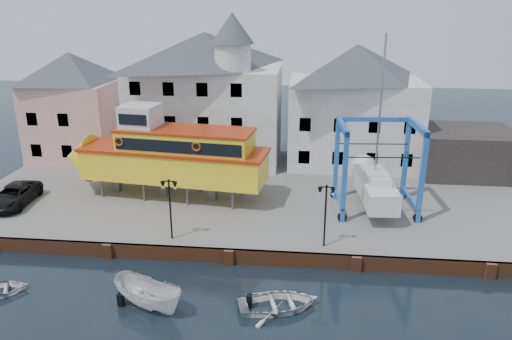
# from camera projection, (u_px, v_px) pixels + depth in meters

# --- Properties ---
(ground) EXTENTS (140.00, 140.00, 0.00)m
(ground) POSITION_uv_depth(u_px,v_px,m) (229.00, 264.00, 31.89)
(ground) COLOR #16222D
(ground) RESTS_ON ground
(hardstanding) EXTENTS (44.00, 22.00, 1.00)m
(hardstanding) POSITION_uv_depth(u_px,v_px,m) (249.00, 193.00, 42.07)
(hardstanding) COLOR #64625D
(hardstanding) RESTS_ON ground
(quay_wall) EXTENTS (44.00, 0.47, 1.00)m
(quay_wall) POSITION_uv_depth(u_px,v_px,m) (229.00, 256.00, 31.83)
(quay_wall) COLOR brown
(quay_wall) RESTS_ON ground
(building_pink) EXTENTS (8.00, 7.00, 10.30)m
(building_pink) POSITION_uv_depth(u_px,v_px,m) (74.00, 106.00, 48.59)
(building_pink) COLOR #D2988E
(building_pink) RESTS_ON hardstanding
(building_white_main) EXTENTS (14.00, 8.30, 14.00)m
(building_white_main) POSITION_uv_depth(u_px,v_px,m) (207.00, 96.00, 47.28)
(building_white_main) COLOR beige
(building_white_main) RESTS_ON hardstanding
(building_white_right) EXTENTS (12.00, 8.00, 11.20)m
(building_white_right) POSITION_uv_depth(u_px,v_px,m) (354.00, 105.00, 46.73)
(building_white_right) COLOR beige
(building_white_right) RESTS_ON hardstanding
(shed_dark) EXTENTS (8.00, 7.00, 4.00)m
(shed_dark) POSITION_uv_depth(u_px,v_px,m) (465.00, 151.00, 45.04)
(shed_dark) COLOR #272321
(shed_dark) RESTS_ON hardstanding
(lamp_post_left) EXTENTS (1.12, 0.32, 4.20)m
(lamp_post_left) POSITION_uv_depth(u_px,v_px,m) (169.00, 194.00, 32.06)
(lamp_post_left) COLOR black
(lamp_post_left) RESTS_ON hardstanding
(lamp_post_right) EXTENTS (1.12, 0.32, 4.20)m
(lamp_post_right) POSITION_uv_depth(u_px,v_px,m) (326.00, 200.00, 31.07)
(lamp_post_right) COLOR black
(lamp_post_right) RESTS_ON hardstanding
(tour_boat) EXTENTS (17.22, 6.05, 7.34)m
(tour_boat) POSITION_uv_depth(u_px,v_px,m) (162.00, 154.00, 39.24)
(tour_boat) COLOR #59595E
(tour_boat) RESTS_ON hardstanding
(travel_lift) EXTENTS (6.34, 8.65, 12.85)m
(travel_lift) POSITION_uv_depth(u_px,v_px,m) (373.00, 179.00, 37.65)
(travel_lift) COLOR blue
(travel_lift) RESTS_ON hardstanding
(van) EXTENTS (2.91, 5.63, 1.52)m
(van) POSITION_uv_depth(u_px,v_px,m) (14.00, 195.00, 38.30)
(van) COLOR black
(van) RESTS_ON hardstanding
(motorboat_a) EXTENTS (4.98, 3.72, 1.81)m
(motorboat_a) POSITION_uv_depth(u_px,v_px,m) (149.00, 307.00, 27.43)
(motorboat_a) COLOR silver
(motorboat_a) RESTS_ON ground
(motorboat_b) EXTENTS (5.18, 4.32, 0.92)m
(motorboat_b) POSITION_uv_depth(u_px,v_px,m) (278.00, 308.00, 27.31)
(motorboat_b) COLOR silver
(motorboat_b) RESTS_ON ground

